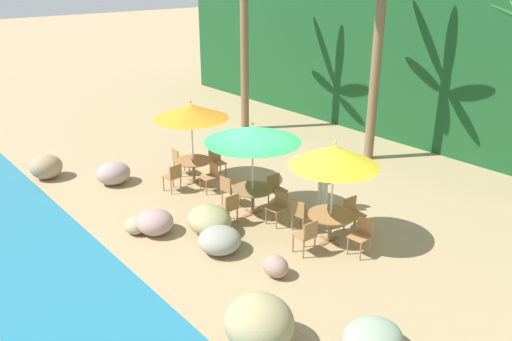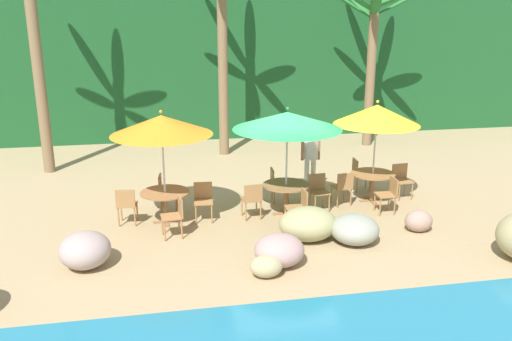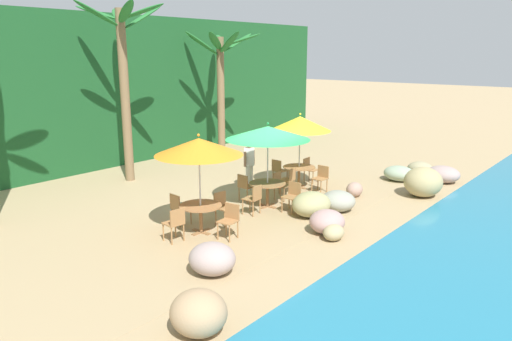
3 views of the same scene
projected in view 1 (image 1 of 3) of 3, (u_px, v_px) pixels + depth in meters
ground_plane at (256, 211)px, 14.05m from camera, size 120.00×120.00×0.00m
terrace_deck at (256, 211)px, 14.05m from camera, size 18.00×5.20×0.01m
foliage_backdrop at (450, 63)px, 18.30m from camera, size 28.00×2.40×6.00m
rock_seawall at (209, 255)px, 11.25m from camera, size 13.57×2.85×0.96m
umbrella_orange at (191, 112)px, 15.02m from camera, size 2.22×2.22×2.59m
dining_table_orange at (193, 164)px, 15.63m from camera, size 1.10×1.10×0.74m
chair_orange_seaward at (211, 175)px, 15.09m from camera, size 0.45×0.45×0.87m
chair_orange_inland at (216, 161)px, 16.18m from camera, size 0.47×0.47×0.87m
chair_orange_left at (179, 159)px, 16.28m from camera, size 0.47×0.47×0.87m
chair_orange_right at (173, 176)px, 15.04m from camera, size 0.48×0.47×0.87m
umbrella_green at (252, 134)px, 13.05m from camera, size 2.49×2.49×2.56m
dining_table_green at (253, 193)px, 13.66m from camera, size 1.10×1.10×0.74m
chair_green_seaward at (278, 205)px, 13.20m from camera, size 0.46×0.46×0.87m
chair_green_inland at (276, 188)px, 14.23m from camera, size 0.45×0.45×0.87m
chair_green_left at (228, 188)px, 14.19m from camera, size 0.46×0.47×0.87m
chair_green_right at (230, 207)px, 13.12m from camera, size 0.43×0.42×0.87m
umbrella_yellow at (334, 156)px, 11.68m from camera, size 2.09×2.09×2.57m
dining_table_yellow at (330, 219)px, 12.28m from camera, size 1.10×1.10×0.74m
chair_yellow_seaward at (362, 234)px, 11.81m from camera, size 0.45×0.45×0.87m
chair_yellow_inland at (353, 212)px, 12.85m from camera, size 0.46×0.45×0.87m
chair_yellow_left at (300, 213)px, 12.80m from camera, size 0.47×0.47×0.87m
chair_yellow_right at (307, 235)px, 11.76m from camera, size 0.44×0.43×0.87m
palm_tree_nearest at (244, 12)px, 19.33m from camera, size 3.18×2.98×6.98m
palm_tree_second at (378, 35)px, 16.30m from camera, size 3.27×3.22×6.20m
waiter_in_white at (324, 177)px, 13.73m from camera, size 0.52×0.39×1.70m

